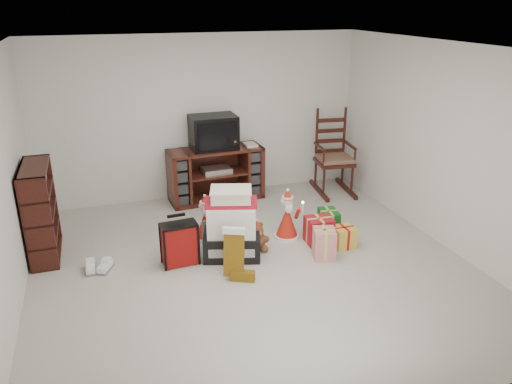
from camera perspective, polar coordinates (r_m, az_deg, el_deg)
room at (r=5.45m, az=-0.45°, el=2.97°), size 5.01×5.01×2.51m
tv_stand at (r=7.77m, az=-4.60°, el=2.04°), size 1.47×0.59×0.82m
bookshelf at (r=6.53m, az=-23.36°, el=-2.22°), size 0.31×0.94×1.15m
rocking_chair at (r=8.20m, az=8.70°, el=3.35°), size 0.67×0.98×1.39m
gift_pile at (r=6.04m, az=-2.80°, el=-4.09°), size 0.79×0.67×0.85m
red_suitcase at (r=5.96m, az=-8.73°, el=-5.88°), size 0.42×0.24×0.61m
stocking at (r=5.59m, az=-2.54°, el=-7.03°), size 0.32×0.24×0.62m
teddy_bear at (r=6.27m, az=0.06°, el=-5.27°), size 0.24×0.22×0.36m
santa_figurine at (r=6.54m, az=3.57°, el=-3.17°), size 0.33×0.31×0.68m
mrs_claus_figurine at (r=6.54m, az=-5.79°, el=-3.49°), size 0.30×0.28×0.61m
sneaker_pair at (r=6.13m, az=-17.61°, el=-8.22°), size 0.32×0.27×0.09m
gift_cluster at (r=6.47m, az=8.50°, el=-4.79°), size 0.62×0.96×0.29m
crt_television at (r=7.60m, az=-4.88°, el=6.83°), size 0.69×0.50×0.51m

